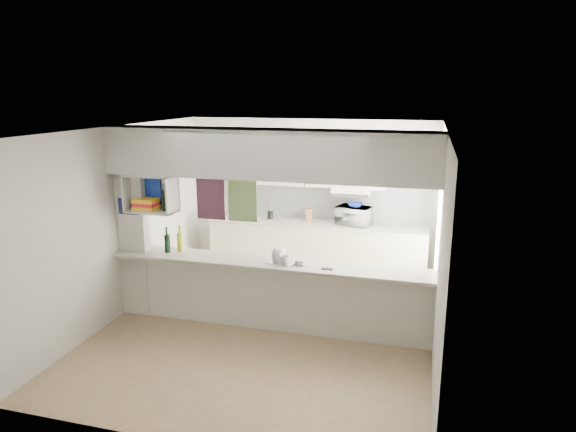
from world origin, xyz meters
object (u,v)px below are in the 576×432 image
(wine_bottles, at_px, (174,242))
(bowl, at_px, (355,205))
(dish_rack, at_px, (281,256))
(microwave, at_px, (354,216))

(wine_bottles, bearing_deg, bowl, 43.88)
(dish_rack, xyz_separation_m, wine_bottles, (-1.53, 0.04, 0.06))
(bowl, relative_size, dish_rack, 0.56)
(microwave, height_order, bowl, bowl)
(dish_rack, bearing_deg, wine_bottles, -167.75)
(dish_rack, bearing_deg, bowl, 87.23)
(microwave, distance_m, bowl, 0.18)
(microwave, relative_size, dish_rack, 1.27)
(dish_rack, height_order, wine_bottles, wine_bottles)
(microwave, xyz_separation_m, wine_bottles, (-2.15, -2.09, -0.01))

